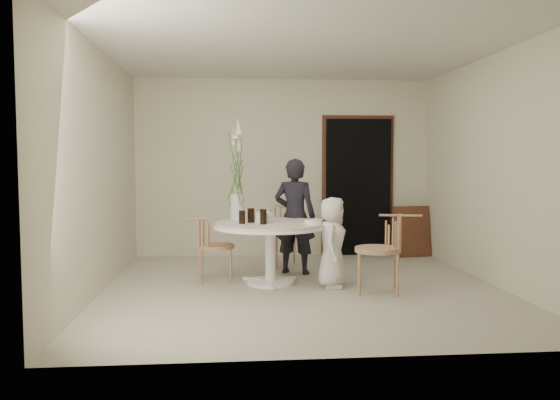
{
  "coord_description": "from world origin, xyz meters",
  "views": [
    {
      "loc": [
        -0.79,
        -6.12,
        1.44
      ],
      "look_at": [
        -0.23,
        0.3,
        0.99
      ],
      "focal_mm": 35.0,
      "sensor_mm": 36.0,
      "label": 1
    }
  ],
  "objects": [
    {
      "name": "picture_frame",
      "position": [
        1.95,
        1.95,
        0.38
      ],
      "size": [
        0.6,
        0.25,
        0.77
      ],
      "primitive_type": "cube",
      "rotation": [
        -0.17,
        0.0,
        0.14
      ],
      "color": "brown",
      "rests_on": "ground"
    },
    {
      "name": "flower_vase",
      "position": [
        -0.73,
        0.64,
        1.21
      ],
      "size": [
        0.17,
        0.17,
        1.25
      ],
      "rotation": [
        0.0,
        0.0,
        0.28
      ],
      "color": "silver",
      "rests_on": "table"
    },
    {
      "name": "cola_tumbler_d",
      "position": [
        -0.44,
        0.15,
        0.82
      ],
      "size": [
        0.09,
        0.09,
        0.17
      ],
      "primitive_type": "cylinder",
      "rotation": [
        0.0,
        0.0,
        0.08
      ],
      "color": "black",
      "rests_on": "table"
    },
    {
      "name": "birthday_cake",
      "position": [
        -0.42,
        0.31,
        0.79
      ],
      "size": [
        0.24,
        0.24,
        0.16
      ],
      "rotation": [
        0.0,
        0.0,
        -0.15
      ],
      "color": "white",
      "rests_on": "table"
    },
    {
      "name": "chair_right",
      "position": [
        0.93,
        -0.29,
        0.57
      ],
      "size": [
        0.58,
        0.55,
        0.88
      ],
      "rotation": [
        0.0,
        0.0,
        -1.78
      ],
      "color": "tan",
      "rests_on": "ground"
    },
    {
      "name": "boy",
      "position": [
        0.35,
        0.02,
        0.52
      ],
      "size": [
        0.46,
        0.58,
        1.04
      ],
      "primitive_type": "imported",
      "rotation": [
        0.0,
        0.0,
        1.29
      ],
      "color": "white",
      "rests_on": "ground"
    },
    {
      "name": "doorway",
      "position": [
        1.15,
        2.19,
        1.05
      ],
      "size": [
        1.0,
        0.1,
        2.1
      ],
      "primitive_type": "cube",
      "color": "black",
      "rests_on": "ground"
    },
    {
      "name": "plate_stack",
      "position": [
        0.14,
        0.07,
        0.76
      ],
      "size": [
        0.22,
        0.22,
        0.05
      ],
      "primitive_type": "cylinder",
      "rotation": [
        0.0,
        0.0,
        -0.07
      ],
      "color": "white",
      "rests_on": "table"
    },
    {
      "name": "ground",
      "position": [
        0.0,
        0.0,
        0.0
      ],
      "size": [
        4.5,
        4.5,
        0.0
      ],
      "primitive_type": "plane",
      "color": "beige",
      "rests_on": "ground"
    },
    {
      "name": "cola_tumbler_a",
      "position": [
        -0.68,
        0.15,
        0.81
      ],
      "size": [
        0.08,
        0.08,
        0.15
      ],
      "primitive_type": "cylinder",
      "rotation": [
        0.0,
        0.0,
        0.09
      ],
      "color": "black",
      "rests_on": "table"
    },
    {
      "name": "door_trim",
      "position": [
        1.15,
        2.23,
        1.11
      ],
      "size": [
        1.12,
        0.03,
        2.22
      ],
      "primitive_type": "cube",
      "color": "brown",
      "rests_on": "ground"
    },
    {
      "name": "room_shell",
      "position": [
        0.0,
        0.0,
        1.62
      ],
      "size": [
        4.5,
        4.5,
        4.5
      ],
      "color": "silver",
      "rests_on": "ground"
    },
    {
      "name": "cola_tumbler_c",
      "position": [
        -0.58,
        0.28,
        0.81
      ],
      "size": [
        0.09,
        0.09,
        0.17
      ],
      "primitive_type": "cylinder",
      "rotation": [
        0.0,
        0.0,
        0.13
      ],
      "color": "black",
      "rests_on": "table"
    },
    {
      "name": "cola_tumbler_b",
      "position": [
        -0.44,
        0.08,
        0.8
      ],
      "size": [
        0.07,
        0.07,
        0.14
      ],
      "primitive_type": "cylinder",
      "rotation": [
        0.0,
        0.0,
        0.16
      ],
      "color": "black",
      "rests_on": "table"
    },
    {
      "name": "chair_far",
      "position": [
        -0.09,
        1.41,
        0.54
      ],
      "size": [
        0.53,
        0.56,
        0.83
      ],
      "rotation": [
        0.0,
        0.0,
        0.23
      ],
      "color": "tan",
      "rests_on": "ground"
    },
    {
      "name": "girl",
      "position": [
        0.01,
        0.83,
        0.74
      ],
      "size": [
        0.63,
        0.52,
        1.49
      ],
      "primitive_type": "imported",
      "rotation": [
        0.0,
        0.0,
        2.79
      ],
      "color": "black",
      "rests_on": "ground"
    },
    {
      "name": "table",
      "position": [
        -0.35,
        0.25,
        0.62
      ],
      "size": [
        1.33,
        1.33,
        0.73
      ],
      "color": "white",
      "rests_on": "ground"
    },
    {
      "name": "chair_left",
      "position": [
        -1.1,
        0.48,
        0.5
      ],
      "size": [
        0.47,
        0.45,
        0.78
      ],
      "rotation": [
        0.0,
        0.0,
        1.56
      ],
      "color": "tan",
      "rests_on": "ground"
    }
  ]
}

